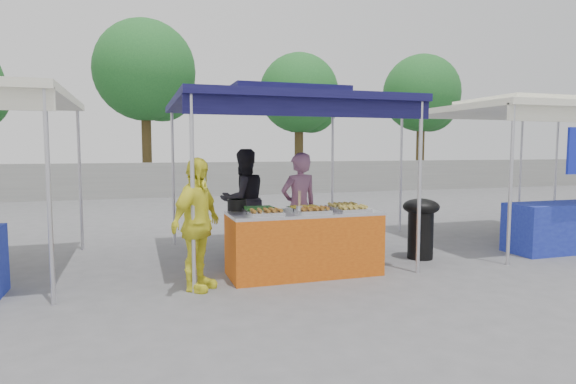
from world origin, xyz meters
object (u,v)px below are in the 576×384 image
object	(u,v)px
customer_person	(197,224)
wok_burner	(421,223)
cooking_pot	(237,205)
vendor_woman	(299,207)
vendor_table	(304,243)
helper_man	(244,200)

from	to	relation	value
customer_person	wok_burner	bearing A→B (deg)	-40.57
cooking_pot	vendor_woman	xyz separation A→B (m)	(1.01, 0.37, -0.11)
vendor_table	helper_man	size ratio (longest dim) A/B	1.19
wok_burner	vendor_table	bearing A→B (deg)	-148.53
helper_man	vendor_table	bearing A→B (deg)	87.35
helper_man	cooking_pot	bearing A→B (deg)	57.94
customer_person	cooking_pot	bearing A→B (deg)	-3.92
vendor_woman	helper_man	xyz separation A→B (m)	(-0.62, 1.02, 0.03)
vendor_table	wok_burner	bearing A→B (deg)	9.55
vendor_woman	helper_man	world-z (taller)	helper_man
vendor_table	helper_man	xyz separation A→B (m)	(-0.43, 1.77, 0.41)
vendor_woman	customer_person	distance (m)	1.94
vendor_table	customer_person	bearing A→B (deg)	-168.70
vendor_woman	customer_person	world-z (taller)	vendor_woman
cooking_pot	customer_person	distance (m)	0.92
vendor_table	wok_burner	size ratio (longest dim) A/B	2.14
vendor_table	vendor_woman	size ratio (longest dim) A/B	1.23
vendor_woman	helper_man	size ratio (longest dim) A/B	0.97
wok_burner	vendor_woman	xyz separation A→B (m)	(-1.83, 0.41, 0.26)
vendor_table	wok_burner	xyz separation A→B (m)	(2.02, 0.34, 0.13)
cooking_pot	wok_burner	size ratio (longest dim) A/B	0.28
cooking_pot	wok_burner	bearing A→B (deg)	-0.81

